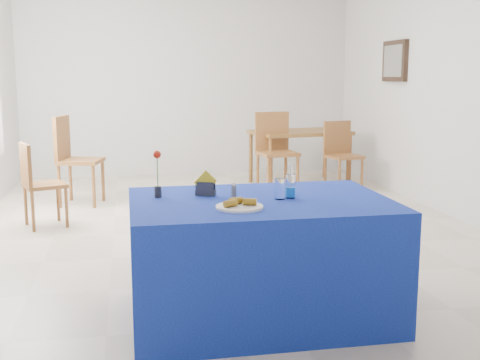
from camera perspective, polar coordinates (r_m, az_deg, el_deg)
name	(u,v)px	position (r m, az deg, el deg)	size (l,w,h in m)	color
floor	(227,229)	(6.03, -1.27, -4.69)	(7.00, 7.00, 0.00)	beige
room_shell	(226,51)	(5.84, -1.34, 12.15)	(7.00, 7.00, 7.00)	silver
picture_frame	(395,61)	(8.12, 14.49, 10.87)	(0.06, 0.64, 0.52)	black
picture_art	(393,61)	(8.11, 14.32, 10.88)	(0.02, 0.52, 0.40)	#998C66
plate	(239,207)	(3.47, -0.05, -2.57)	(0.28, 0.28, 0.01)	white
drinking_glass	(280,189)	(3.72, 3.80, -0.84)	(0.06, 0.06, 0.13)	white
salt_shaker	(234,190)	(3.80, -0.61, -0.95)	(0.03, 0.03, 0.09)	gray
pepper_shaker	(234,192)	(3.74, -0.59, -1.11)	(0.03, 0.03, 0.09)	slate
blue_table	(260,258)	(3.83, 1.90, -7.40)	(1.60, 1.10, 0.76)	#102196
water_bottle	(290,187)	(3.76, 4.80, -0.65)	(0.06, 0.06, 0.21)	silver
napkin_holder	(205,188)	(3.84, -3.29, -0.76)	(0.15, 0.09, 0.16)	#36363B
rose_vase	(158,175)	(3.79, -7.82, 0.47)	(0.05, 0.05, 0.30)	#232328
oak_table	(300,136)	(8.49, 5.69, 4.16)	(1.41, 1.04, 0.76)	#915B2A
chair_bg_left	(275,146)	(7.91, 3.33, 3.23)	(0.52, 0.52, 1.04)	brown
chair_bg_right	(341,150)	(8.18, 9.52, 2.80)	(0.49, 0.49, 0.91)	brown
chair_win_a	(36,179)	(6.35, -18.74, 0.09)	(0.49, 0.49, 0.86)	brown
chair_win_b	(72,154)	(7.36, -15.61, 2.42)	(0.56, 0.56, 1.05)	brown
banana_pieces	(239,202)	(3.48, -0.11, -2.09)	(0.21, 0.14, 0.04)	gold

